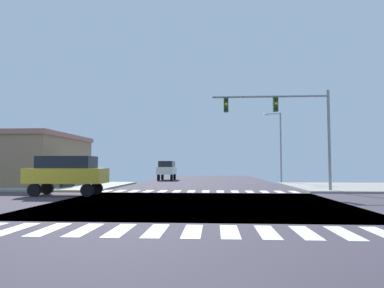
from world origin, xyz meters
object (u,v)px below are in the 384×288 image
Objects in this scene: traffic_signal_mast at (283,116)px; suv_trailing_3 at (167,169)px; suv_crossing_1 at (67,172)px; street_lamp at (278,140)px.

suv_trailing_3 is at bearing 119.52° from traffic_signal_mast.
suv_crossing_1 is 22.57m from suv_trailing_3.
suv_crossing_1 is 1.00× the size of suv_trailing_3.
traffic_signal_mast is at bearing -98.56° from street_lamp.
traffic_signal_mast is 14.55m from suv_crossing_1.
street_lamp reaches higher than suv_trailing_3.
suv_crossing_1 and suv_trailing_3 have the same top height.
suv_crossing_1 is at bearing 82.44° from suv_trailing_3.
traffic_signal_mast is 1.11× the size of street_lamp.
suv_crossing_1 is at bearing -164.78° from traffic_signal_mast.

